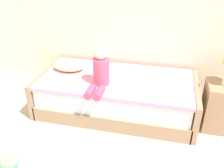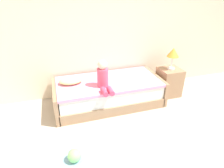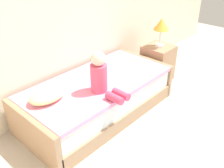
{
  "view_description": "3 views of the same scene",
  "coord_description": "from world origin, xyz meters",
  "px_view_note": "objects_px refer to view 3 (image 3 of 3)",
  "views": [
    {
      "loc": [
        0.18,
        -0.83,
        2.04
      ],
      "look_at": [
        -0.43,
        1.75,
        0.55
      ],
      "focal_mm": 40.0,
      "sensor_mm": 36.0,
      "label": 1
    },
    {
      "loc": [
        -1.33,
        -1.19,
        2.11
      ],
      "look_at": [
        -0.43,
        1.75,
        0.55
      ],
      "focal_mm": 30.42,
      "sensor_mm": 36.0,
      "label": 2
    },
    {
      "loc": [
        -2.39,
        -0.05,
        2.09
      ],
      "look_at": [
        -0.43,
        1.75,
        0.55
      ],
      "focal_mm": 40.3,
      "sensor_mm": 36.0,
      "label": 3
    }
  ],
  "objects_px": {
    "table_lamp": "(161,26)",
    "child_figure": "(102,77)",
    "pillow": "(47,95)",
    "bed": "(98,97)",
    "nightstand": "(158,63)"
  },
  "relations": [
    {
      "from": "nightstand",
      "to": "table_lamp",
      "type": "distance_m",
      "value": 0.64
    },
    {
      "from": "child_figure",
      "to": "pillow",
      "type": "xyz_separation_m",
      "value": [
        -0.54,
        0.33,
        -0.14
      ]
    },
    {
      "from": "nightstand",
      "to": "table_lamp",
      "type": "bearing_deg",
      "value": 63.43
    },
    {
      "from": "nightstand",
      "to": "table_lamp",
      "type": "xyz_separation_m",
      "value": [
        0.0,
        0.0,
        0.64
      ]
    },
    {
      "from": "table_lamp",
      "to": "child_figure",
      "type": "xyz_separation_m",
      "value": [
        -1.5,
        -0.19,
        -0.23
      ]
    },
    {
      "from": "pillow",
      "to": "table_lamp",
      "type": "bearing_deg",
      "value": -3.99
    },
    {
      "from": "bed",
      "to": "table_lamp",
      "type": "bearing_deg",
      "value": -1.82
    },
    {
      "from": "pillow",
      "to": "bed",
      "type": "bearing_deg",
      "value": -8.16
    },
    {
      "from": "table_lamp",
      "to": "pillow",
      "type": "bearing_deg",
      "value": 176.01
    },
    {
      "from": "nightstand",
      "to": "pillow",
      "type": "bearing_deg",
      "value": 176.01
    },
    {
      "from": "bed",
      "to": "pillow",
      "type": "relative_size",
      "value": 4.8
    },
    {
      "from": "bed",
      "to": "nightstand",
      "type": "bearing_deg",
      "value": -1.82
    },
    {
      "from": "bed",
      "to": "pillow",
      "type": "bearing_deg",
      "value": 171.84
    },
    {
      "from": "child_figure",
      "to": "pillow",
      "type": "distance_m",
      "value": 0.65
    },
    {
      "from": "child_figure",
      "to": "pillow",
      "type": "height_order",
      "value": "child_figure"
    }
  ]
}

